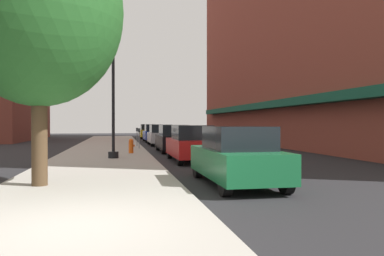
{
  "coord_description": "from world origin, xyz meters",
  "views": [
    {
      "loc": [
        0.73,
        -6.39,
        1.74
      ],
      "look_at": [
        6.36,
        22.88,
        1.39
      ],
      "focal_mm": 35.86,
      "sensor_mm": 36.0,
      "label": 1
    }
  ],
  "objects_px": {
    "car_red": "(191,144)",
    "car_blue": "(154,133)",
    "lamppost": "(113,92)",
    "parking_meter_near": "(139,136)",
    "car_green": "(237,157)",
    "parking_meter_far": "(137,134)",
    "car_yellow": "(148,132)",
    "tree_near": "(39,11)",
    "car_black": "(173,139)",
    "car_silver": "(160,135)",
    "fire_hydrant": "(131,146)"
  },
  "relations": [
    {
      "from": "car_silver",
      "to": "car_yellow",
      "type": "relative_size",
      "value": 1.0
    },
    {
      "from": "parking_meter_near",
      "to": "car_yellow",
      "type": "height_order",
      "value": "car_yellow"
    },
    {
      "from": "car_red",
      "to": "car_blue",
      "type": "distance_m",
      "value": 19.06
    },
    {
      "from": "car_black",
      "to": "car_blue",
      "type": "height_order",
      "value": "same"
    },
    {
      "from": "parking_meter_far",
      "to": "car_blue",
      "type": "distance_m",
      "value": 8.58
    },
    {
      "from": "car_red",
      "to": "car_black",
      "type": "height_order",
      "value": "same"
    },
    {
      "from": "parking_meter_far",
      "to": "car_red",
      "type": "bearing_deg",
      "value": -79.68
    },
    {
      "from": "fire_hydrant",
      "to": "car_black",
      "type": "xyz_separation_m",
      "value": [
        2.59,
        1.78,
        0.29
      ]
    },
    {
      "from": "tree_near",
      "to": "parking_meter_far",
      "type": "bearing_deg",
      "value": 79.04
    },
    {
      "from": "car_red",
      "to": "fire_hydrant",
      "type": "bearing_deg",
      "value": 124.12
    },
    {
      "from": "fire_hydrant",
      "to": "car_black",
      "type": "distance_m",
      "value": 3.15
    },
    {
      "from": "parking_meter_near",
      "to": "car_black",
      "type": "height_order",
      "value": "car_black"
    },
    {
      "from": "parking_meter_far",
      "to": "tree_near",
      "type": "height_order",
      "value": "tree_near"
    },
    {
      "from": "tree_near",
      "to": "car_black",
      "type": "relative_size",
      "value": 1.64
    },
    {
      "from": "tree_near",
      "to": "car_green",
      "type": "height_order",
      "value": "tree_near"
    },
    {
      "from": "parking_meter_far",
      "to": "lamppost",
      "type": "bearing_deg",
      "value": -99.23
    },
    {
      "from": "fire_hydrant",
      "to": "car_yellow",
      "type": "xyz_separation_m",
      "value": [
        2.59,
        22.4,
        0.29
      ]
    },
    {
      "from": "parking_meter_near",
      "to": "car_blue",
      "type": "bearing_deg",
      "value": 80.15
    },
    {
      "from": "fire_hydrant",
      "to": "car_silver",
      "type": "relative_size",
      "value": 0.18
    },
    {
      "from": "car_yellow",
      "to": "car_red",
      "type": "bearing_deg",
      "value": -90.6
    },
    {
      "from": "parking_meter_far",
      "to": "car_red",
      "type": "height_order",
      "value": "car_red"
    },
    {
      "from": "car_green",
      "to": "car_black",
      "type": "xyz_separation_m",
      "value": [
        0.0,
        12.64,
        0.0
      ]
    },
    {
      "from": "lamppost",
      "to": "car_green",
      "type": "bearing_deg",
      "value": -66.2
    },
    {
      "from": "car_black",
      "to": "car_green",
      "type": "bearing_deg",
      "value": -90.62
    },
    {
      "from": "fire_hydrant",
      "to": "car_silver",
      "type": "height_order",
      "value": "car_silver"
    },
    {
      "from": "parking_meter_near",
      "to": "car_yellow",
      "type": "distance_m",
      "value": 18.72
    },
    {
      "from": "parking_meter_near",
      "to": "car_green",
      "type": "xyz_separation_m",
      "value": [
        1.95,
        -14.64,
        -0.14
      ]
    },
    {
      "from": "tree_near",
      "to": "car_blue",
      "type": "bearing_deg",
      "value": 78.33
    },
    {
      "from": "car_black",
      "to": "car_blue",
      "type": "distance_m",
      "value": 13.23
    },
    {
      "from": "car_black",
      "to": "car_yellow",
      "type": "xyz_separation_m",
      "value": [
        0.0,
        20.62,
        0.0
      ]
    },
    {
      "from": "fire_hydrant",
      "to": "car_green",
      "type": "distance_m",
      "value": 11.17
    },
    {
      "from": "fire_hydrant",
      "to": "car_yellow",
      "type": "height_order",
      "value": "car_yellow"
    },
    {
      "from": "fire_hydrant",
      "to": "car_green",
      "type": "relative_size",
      "value": 0.18
    },
    {
      "from": "lamppost",
      "to": "car_green",
      "type": "xyz_separation_m",
      "value": [
        3.51,
        -7.95,
        -2.39
      ]
    },
    {
      "from": "tree_near",
      "to": "car_yellow",
      "type": "xyz_separation_m",
      "value": [
        5.3,
        33.04,
        -3.86
      ]
    },
    {
      "from": "fire_hydrant",
      "to": "parking_meter_near",
      "type": "height_order",
      "value": "parking_meter_near"
    },
    {
      "from": "car_silver",
      "to": "fire_hydrant",
      "type": "bearing_deg",
      "value": -107.7
    },
    {
      "from": "parking_meter_far",
      "to": "car_blue",
      "type": "relative_size",
      "value": 0.3
    },
    {
      "from": "car_green",
      "to": "fire_hydrant",
      "type": "bearing_deg",
      "value": 104.8
    },
    {
      "from": "parking_meter_far",
      "to": "car_yellow",
      "type": "height_order",
      "value": "car_yellow"
    },
    {
      "from": "parking_meter_far",
      "to": "car_silver",
      "type": "relative_size",
      "value": 0.3
    },
    {
      "from": "fire_hydrant",
      "to": "car_blue",
      "type": "height_order",
      "value": "car_blue"
    },
    {
      "from": "lamppost",
      "to": "parking_meter_near",
      "type": "relative_size",
      "value": 4.5
    },
    {
      "from": "car_black",
      "to": "car_silver",
      "type": "bearing_deg",
      "value": 89.38
    },
    {
      "from": "car_green",
      "to": "car_blue",
      "type": "relative_size",
      "value": 1.0
    },
    {
      "from": "tree_near",
      "to": "car_silver",
      "type": "xyz_separation_m",
      "value": [
        5.3,
        19.75,
        -3.86
      ]
    },
    {
      "from": "parking_meter_near",
      "to": "parking_meter_far",
      "type": "height_order",
      "value": "same"
    },
    {
      "from": "car_black",
      "to": "car_silver",
      "type": "xyz_separation_m",
      "value": [
        0.0,
        7.33,
        0.0
      ]
    },
    {
      "from": "car_black",
      "to": "car_blue",
      "type": "relative_size",
      "value": 1.0
    },
    {
      "from": "car_green",
      "to": "parking_meter_far",
      "type": "bearing_deg",
      "value": 97.74
    }
  ]
}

